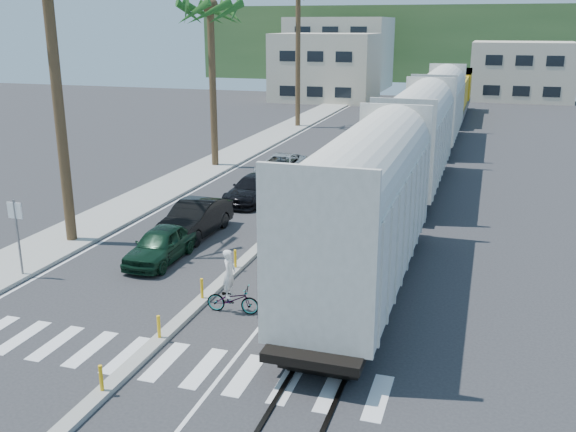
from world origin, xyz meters
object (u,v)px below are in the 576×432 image
at_px(street_sign, 17,227).
at_px(car_lead, 160,245).
at_px(car_second, 195,219).
at_px(cyclist, 232,293).

relative_size(street_sign, car_lead, 0.74).
height_order(street_sign, car_second, street_sign).
height_order(car_lead, cyclist, cyclist).
bearing_deg(car_second, car_lead, -86.55).
distance_m(car_lead, car_second, 3.37).
bearing_deg(street_sign, car_lead, 37.11).
distance_m(car_lead, cyclist, 5.72).
xyz_separation_m(car_second, cyclist, (4.60, -6.90, -0.09)).
height_order(car_lead, car_second, car_second).
height_order(car_second, cyclist, cyclist).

